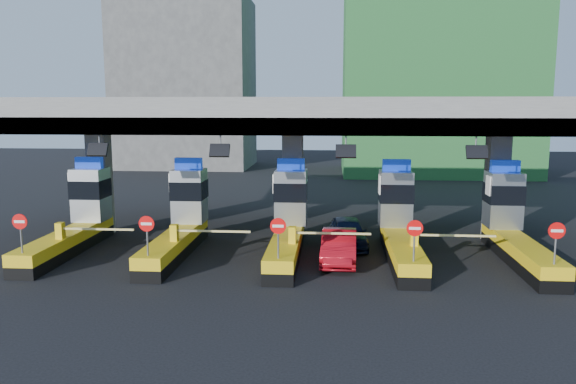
{
  "coord_description": "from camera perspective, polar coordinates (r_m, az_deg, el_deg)",
  "views": [
    {
      "loc": [
        1.98,
        -24.89,
        6.67
      ],
      "look_at": [
        -0.0,
        0.0,
        2.81
      ],
      "focal_mm": 35.0,
      "sensor_mm": 36.0,
      "label": 1
    }
  ],
  "objects": [
    {
      "name": "toll_canopy",
      "position": [
        27.83,
        0.48,
        7.68
      ],
      "size": [
        28.0,
        12.09,
        7.0
      ],
      "color": "slate",
      "rests_on": "ground"
    },
    {
      "name": "ground",
      "position": [
        25.84,
        0.0,
        -6.17
      ],
      "size": [
        120.0,
        120.0,
        0.0
      ],
      "primitive_type": "plane",
      "color": "black",
      "rests_on": "ground"
    },
    {
      "name": "van",
      "position": [
        26.9,
        6.09,
        -4.09
      ],
      "size": [
        1.97,
        4.22,
        1.4
      ],
      "primitive_type": "imported",
      "rotation": [
        0.0,
        0.0,
        0.08
      ],
      "color": "black",
      "rests_on": "ground"
    },
    {
      "name": "toll_lane_center",
      "position": [
        25.79,
        0.06,
        -3.01
      ],
      "size": [
        4.43,
        8.0,
        4.16
      ],
      "color": "black",
      "rests_on": "ground"
    },
    {
      "name": "toll_lane_right",
      "position": [
        25.89,
        11.18,
        -3.14
      ],
      "size": [
        4.43,
        8.0,
        4.16
      ],
      "color": "black",
      "rests_on": "ground"
    },
    {
      "name": "bg_building_concrete",
      "position": [
        62.99,
        -10.33,
        10.76
      ],
      "size": [
        14.0,
        10.0,
        18.0
      ],
      "primitive_type": "cube",
      "color": "#4C4C49",
      "rests_on": "ground"
    },
    {
      "name": "bg_building_scaffold",
      "position": [
        58.23,
        15.0,
        15.72
      ],
      "size": [
        18.0,
        12.0,
        28.0
      ],
      "primitive_type": "cube",
      "color": "#1E5926",
      "rests_on": "ground"
    },
    {
      "name": "toll_lane_far_right",
      "position": [
        26.93,
        21.82,
        -3.14
      ],
      "size": [
        4.43,
        8.0,
        4.16
      ],
      "color": "black",
      "rests_on": "ground"
    },
    {
      "name": "toll_lane_far_left",
      "position": [
        28.36,
        -20.54,
        -2.49
      ],
      "size": [
        4.43,
        8.0,
        4.16
      ],
      "color": "black",
      "rests_on": "ground"
    },
    {
      "name": "toll_lane_left",
      "position": [
        26.64,
        -10.74,
        -2.79
      ],
      "size": [
        4.43,
        8.0,
        4.16
      ],
      "color": "black",
      "rests_on": "ground"
    },
    {
      "name": "red_car",
      "position": [
        24.2,
        5.2,
        -5.56
      ],
      "size": [
        1.6,
        4.23,
        1.38
      ],
      "primitive_type": "imported",
      "rotation": [
        0.0,
        0.0,
        -0.03
      ],
      "color": "#B50D18",
      "rests_on": "ground"
    }
  ]
}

